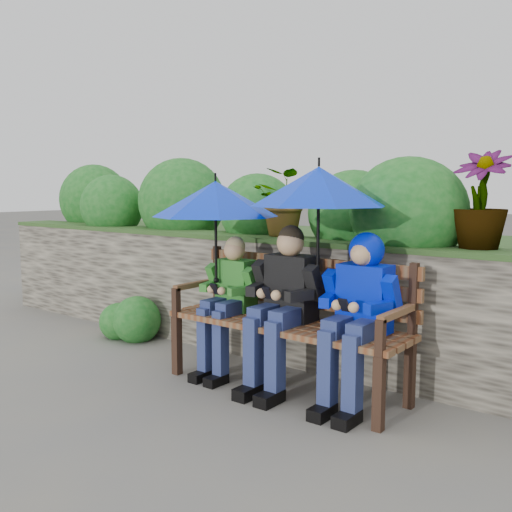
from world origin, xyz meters
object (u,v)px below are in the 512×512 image
Objects in this scene: boy_left at (228,296)px; boy_middle at (283,299)px; umbrella_left at (216,199)px; park_bench at (291,313)px; boy_right at (358,304)px; umbrella_right at (319,187)px.

boy_middle reaches higher than boy_left.
boy_left is 0.75m from umbrella_left.
boy_middle reaches higher than park_bench.
boy_right is (1.10, 0.00, 0.08)m from boy_left.
boy_left is 0.52m from boy_middle.
park_bench is 1.90× the size of umbrella_left.
umbrella_left is (-0.62, -0.02, 0.70)m from boy_middle.
umbrella_left reaches higher than boy_left.
boy_middle is 0.58m from boy_right.
umbrella_left is 1.02× the size of umbrella_right.
park_bench is 0.93m from umbrella_right.
boy_right is at bearing -7.31° from park_bench.
boy_right is (0.58, -0.07, 0.15)m from park_bench.
umbrella_left is at bearing -170.24° from park_bench.
umbrella_right is at bearing 4.17° from boy_left.
boy_middle is 0.83m from umbrella_right.
umbrella_left is at bearing -178.41° from boy_middle.
umbrella_right is (0.24, -0.02, 0.90)m from park_bench.
park_bench is at bearing 87.68° from boy_middle.
boy_middle is at bearing -1.22° from boy_left.
umbrella_right reaches higher than boy_left.
umbrella_right is at bearing -5.60° from park_bench.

